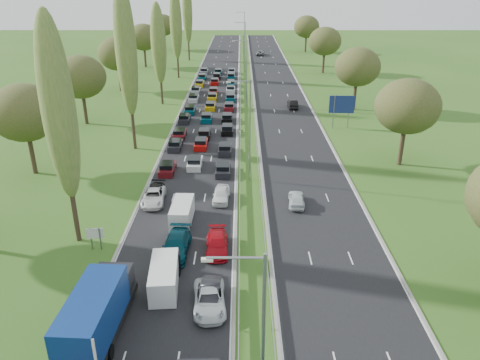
{
  "coord_description": "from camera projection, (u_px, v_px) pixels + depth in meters",
  "views": [
    {
      "loc": [
        3.5,
        -8.36,
        22.49
      ],
      "look_at": [
        3.38,
        39.46,
        1.5
      ],
      "focal_mm": 35.0,
      "sensor_mm": 36.0,
      "label": 1
    }
  ],
  "objects": [
    {
      "name": "near_car_11",
      "position": [
        217.0,
        244.0,
        41.35
      ],
      "size": [
        2.06,
        4.79,
        1.37
      ],
      "primitive_type": "imported",
      "rotation": [
        0.0,
        0.0,
        0.03
      ],
      "color": "#B20A15",
      "rests_on": "near_carriageway"
    },
    {
      "name": "ground",
      "position": [
        246.0,
        103.0,
        89.95
      ],
      "size": [
        260.0,
        260.0,
        0.0
      ],
      "primitive_type": "plane",
      "color": "#2F591B",
      "rests_on": "ground"
    },
    {
      "name": "near_car_12",
      "position": [
        221.0,
        194.0,
        50.59
      ],
      "size": [
        1.94,
        4.34,
        1.45
      ],
      "primitive_type": "imported",
      "rotation": [
        0.0,
        0.0,
        -0.05
      ],
      "color": "white",
      "rests_on": "near_carriageway"
    },
    {
      "name": "info_sign",
      "position": [
        95.0,
        236.0,
        41.32
      ],
      "size": [
        1.5,
        0.28,
        2.1
      ],
      "color": "gray",
      "rests_on": "ground"
    },
    {
      "name": "central_reservation",
      "position": [
        246.0,
        97.0,
        92.02
      ],
      "size": [
        2.36,
        215.0,
        0.32
      ],
      "color": "gray",
      "rests_on": "ground"
    },
    {
      "name": "traffic_queue_fill",
      "position": [
        211.0,
        103.0,
        87.58
      ],
      "size": [
        9.1,
        68.21,
        0.8
      ],
      "color": "#590F14",
      "rests_on": "ground"
    },
    {
      "name": "lamp_columns",
      "position": [
        247.0,
        73.0,
        85.71
      ],
      "size": [
        0.18,
        140.18,
        12.0
      ],
      "color": "gray",
      "rests_on": "ground"
    },
    {
      "name": "white_van_front",
      "position": [
        165.0,
        275.0,
        36.37
      ],
      "size": [
        2.05,
        5.23,
        2.1
      ],
      "rotation": [
        0.0,
        0.0,
        0.08
      ],
      "color": "silver",
      "rests_on": "near_carriageway"
    },
    {
      "name": "far_car_2",
      "position": [
        260.0,
        53.0,
        142.93
      ],
      "size": [
        2.74,
        5.29,
        1.43
      ],
      "primitive_type": "imported",
      "rotation": [
        0.0,
        0.0,
        3.07
      ],
      "color": "slate",
      "rests_on": "far_carriageway"
    },
    {
      "name": "near_car_2",
      "position": [
        154.0,
        197.0,
        50.1
      ],
      "size": [
        2.61,
        5.16,
        1.4
      ],
      "primitive_type": "imported",
      "rotation": [
        0.0,
        0.0,
        0.06
      ],
      "color": "silver",
      "rests_on": "near_carriageway"
    },
    {
      "name": "white_van_rear",
      "position": [
        182.0,
        211.0,
        46.36
      ],
      "size": [
        1.92,
        4.9,
        1.97
      ],
      "rotation": [
        0.0,
        0.0,
        -0.03
      ],
      "color": "silver",
      "rests_on": "near_carriageway"
    },
    {
      "name": "woodland_left",
      "position": [
        74.0,
        81.0,
        71.01
      ],
      "size": [
        8.0,
        166.0,
        11.1
      ],
      "color": "#2D2116",
      "rests_on": "ground"
    },
    {
      "name": "near_car_10",
      "position": [
        209.0,
        299.0,
        34.23
      ],
      "size": [
        2.73,
        5.21,
        1.4
      ],
      "primitive_type": "imported",
      "rotation": [
        0.0,
        0.0,
        0.08
      ],
      "color": "silver",
      "rests_on": "near_carriageway"
    },
    {
      "name": "far_car_1",
      "position": [
        293.0,
        104.0,
        86.0
      ],
      "size": [
        1.71,
        4.64,
        1.52
      ],
      "primitive_type": "imported",
      "rotation": [
        0.0,
        0.0,
        3.16
      ],
      "color": "black",
      "rests_on": "far_carriageway"
    },
    {
      "name": "far_car_0",
      "position": [
        297.0,
        199.0,
        49.64
      ],
      "size": [
        1.93,
        4.21,
        1.4
      ],
      "primitive_type": "imported",
      "rotation": [
        0.0,
        0.0,
        3.07
      ],
      "color": "silver",
      "rests_on": "far_carriageway"
    },
    {
      "name": "poplar_row",
      "position": [
        147.0,
        45.0,
        74.17
      ],
      "size": [
        2.8,
        127.8,
        22.44
      ],
      "color": "#2D2116",
      "rests_on": "ground"
    },
    {
      "name": "near_car_9",
      "position": [
        210.0,
        295.0,
        34.7
      ],
      "size": [
        1.69,
        4.31,
        1.4
      ],
      "primitive_type": "imported",
      "rotation": [
        0.0,
        0.0,
        -0.05
      ],
      "color": "black",
      "rests_on": "near_carriageway"
    },
    {
      "name": "woodland_right",
      "position": [
        369.0,
        76.0,
        74.61
      ],
      "size": [
        8.0,
        153.0,
        11.1
      ],
      "color": "#2D2116",
      "rests_on": "ground"
    },
    {
      "name": "near_carriageway",
      "position": [
        212.0,
        99.0,
        92.25
      ],
      "size": [
        10.5,
        215.0,
        0.04
      ],
      "primitive_type": "cube",
      "color": "black",
      "rests_on": "ground"
    },
    {
      "name": "near_car_8",
      "position": [
        181.0,
        216.0,
        46.02
      ],
      "size": [
        1.99,
        4.39,
        1.46
      ],
      "primitive_type": "imported",
      "rotation": [
        0.0,
        0.0,
        -0.06
      ],
      "color": "gold",
      "rests_on": "near_carriageway"
    },
    {
      "name": "direction_sign",
      "position": [
        342.0,
        106.0,
        73.78
      ],
      "size": [
        4.0,
        0.25,
        5.2
      ],
      "color": "gray",
      "rests_on": "ground"
    },
    {
      "name": "far_carriageway",
      "position": [
        280.0,
        99.0,
        92.22
      ],
      "size": [
        10.5,
        215.0,
        0.04
      ],
      "primitive_type": "cube",
      "color": "black",
      "rests_on": "ground"
    },
    {
      "name": "near_car_7",
      "position": [
        176.0,
        245.0,
        40.89
      ],
      "size": [
        2.43,
        5.52,
        1.58
      ],
      "primitive_type": "imported",
      "rotation": [
        0.0,
        0.0,
        -0.04
      ],
      "color": "#043745",
      "rests_on": "near_carriageway"
    },
    {
      "name": "blue_lorry",
      "position": [
        98.0,
        312.0,
        30.88
      ],
      "size": [
        2.66,
        9.56,
        4.04
      ],
      "rotation": [
        0.0,
        0.0,
        -0.05
      ],
      "color": "black",
      "rests_on": "near_carriageway"
    },
    {
      "name": "near_car_3",
      "position": [
        154.0,
        193.0,
        50.93
      ],
      "size": [
        2.2,
        4.78,
        1.35
      ],
      "primitive_type": "imported",
      "rotation": [
        0.0,
        0.0,
        -0.07
      ],
      "color": "black",
      "rests_on": "near_carriageway"
    }
  ]
}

